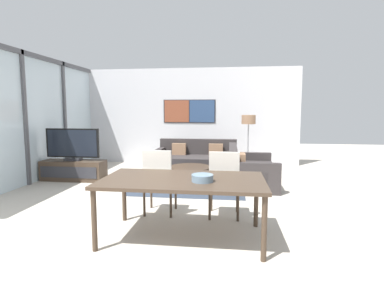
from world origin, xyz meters
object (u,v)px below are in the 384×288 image
sofa_main (197,162)px  coffee_table (190,171)px  tv_console (74,170)px  sofa_side (248,172)px  fruit_bowl (202,178)px  television (73,145)px  dining_chair_centre (224,181)px  floor_lamp (248,124)px  dining_table (183,183)px  dining_chair_left (159,179)px

sofa_main → coffee_table: (0.00, -1.28, 0.01)m
tv_console → sofa_side: (3.88, 0.03, 0.05)m
tv_console → coffee_table: (2.67, -0.03, 0.06)m
sofa_side → coffee_table: bearing=92.9°
tv_console → fruit_bowl: 4.33m
television → fruit_bowl: bearing=-42.0°
sofa_main → coffee_table: sofa_main is taller
sofa_side → dining_chair_centre: bearing=167.2°
sofa_side → television: bearing=90.5°
sofa_main → floor_lamp: (1.28, -0.04, 0.97)m
coffee_table → dining_table: dining_table is taller
television → dining_chair_centre: 3.97m
dining_chair_left → floor_lamp: 3.58m
coffee_table → floor_lamp: 2.02m
coffee_table → fruit_bowl: fruit_bowl is taller
sofa_main → coffee_table: 1.28m
tv_console → dining_table: dining_table is taller
television → dining_chair_left: television is taller
dining_chair_left → television: bearing=141.2°
sofa_side → dining_chair_centre: dining_chair_centre is taller
tv_console → floor_lamp: (3.95, 1.20, 1.01)m
coffee_table → dining_chair_left: 1.97m
floor_lamp → dining_chair_centre: bearing=-99.3°
coffee_table → fruit_bowl: (0.52, -2.84, 0.51)m
sofa_side → floor_lamp: (0.07, 1.17, 0.97)m
floor_lamp → dining_chair_left: bearing=-115.2°
dining_chair_centre → coffee_table: bearing=111.1°
sofa_main → tv_console: bearing=-154.9°
tv_console → dining_chair_left: size_ratio=1.42×
dining_table → dining_chair_centre: (0.49, 0.75, -0.14)m
coffee_table → floor_lamp: (1.28, 1.24, 0.95)m
tv_console → floor_lamp: size_ratio=0.96×
sofa_main → fruit_bowl: (0.52, -4.12, 0.52)m
sofa_side → dining_table: sofa_side is taller
sofa_side → fruit_bowl: fruit_bowl is taller
television → coffee_table: size_ratio=1.35×
tv_console → dining_chair_centre: 3.98m
sofa_main → dining_table: 4.03m
dining_table → floor_lamp: 4.12m
television → dining_chair_centre: size_ratio=1.25×
sofa_main → dining_chair_centre: dining_chair_centre is taller
television → sofa_main: size_ratio=0.61×
television → fruit_bowl: (3.19, -2.87, -0.02)m
sofa_main → dining_chair_centre: 3.34m
coffee_table → fruit_bowl: size_ratio=3.56×
sofa_side → floor_lamp: bearing=-3.2°
sofa_main → dining_table: (0.27, -4.00, 0.41)m
dining_table → coffee_table: bearing=95.7°
fruit_bowl → tv_console: bearing=138.0°
floor_lamp → sofa_main: bearing=178.1°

